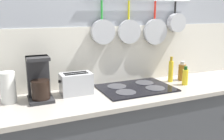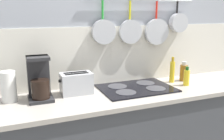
# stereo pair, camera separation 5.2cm
# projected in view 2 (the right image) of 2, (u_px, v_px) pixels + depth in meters

# --- Properties ---
(wall_back) EXTENTS (7.20, 0.15, 2.60)m
(wall_back) POSITION_uv_depth(u_px,v_px,m) (123.00, 41.00, 2.31)
(wall_back) COLOR #999EA8
(wall_back) RESTS_ON ground_plane
(cabinet_base) EXTENTS (3.26, 0.57, 0.85)m
(cabinet_base) POSITION_uv_depth(u_px,v_px,m) (137.00, 140.00, 2.21)
(cabinet_base) COLOR #3F4247
(cabinet_base) RESTS_ON ground_plane
(countertop) EXTENTS (3.30, 0.59, 0.03)m
(countertop) POSITION_uv_depth(u_px,v_px,m) (139.00, 93.00, 2.11)
(countertop) COLOR #A59E93
(countertop) RESTS_ON cabinet_base
(paper_towel_roll) EXTENTS (0.11, 0.11, 0.23)m
(paper_towel_roll) POSITION_uv_depth(u_px,v_px,m) (9.00, 87.00, 1.83)
(paper_towel_roll) COLOR white
(paper_towel_roll) RESTS_ON countertop
(coffee_maker) EXTENTS (0.18, 0.21, 0.33)m
(coffee_maker) POSITION_uv_depth(u_px,v_px,m) (39.00, 82.00, 1.88)
(coffee_maker) COLOR #262628
(coffee_maker) RESTS_ON countertop
(toaster) EXTENTS (0.27, 0.15, 0.18)m
(toaster) POSITION_uv_depth(u_px,v_px,m) (76.00, 83.00, 2.01)
(toaster) COLOR #B7BABF
(toaster) RESTS_ON countertop
(cooktop) EXTENTS (0.62, 0.45, 0.01)m
(cooktop) POSITION_uv_depth(u_px,v_px,m) (136.00, 88.00, 2.15)
(cooktop) COLOR black
(cooktop) RESTS_ON countertop
(bottle_cooking_wine) EXTENTS (0.04, 0.04, 0.24)m
(bottle_cooking_wine) POSITION_uv_depth(u_px,v_px,m) (172.00, 71.00, 2.33)
(bottle_cooking_wine) COLOR yellow
(bottle_cooking_wine) RESTS_ON countertop
(bottle_vinegar) EXTENTS (0.05, 0.05, 0.17)m
(bottle_vinegar) POSITION_uv_depth(u_px,v_px,m) (187.00, 77.00, 2.24)
(bottle_vinegar) COLOR yellow
(bottle_vinegar) RESTS_ON countertop
(bottle_sesame_oil) EXTENTS (0.07, 0.07, 0.19)m
(bottle_sesame_oil) POSITION_uv_depth(u_px,v_px,m) (184.00, 72.00, 2.39)
(bottle_sesame_oil) COLOR #8C5919
(bottle_sesame_oil) RESTS_ON countertop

